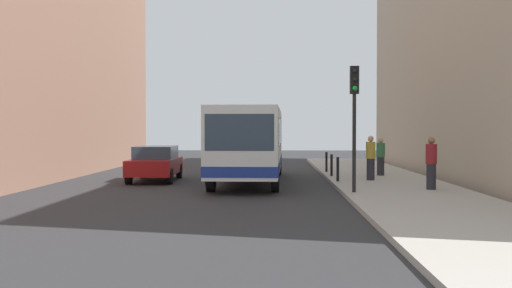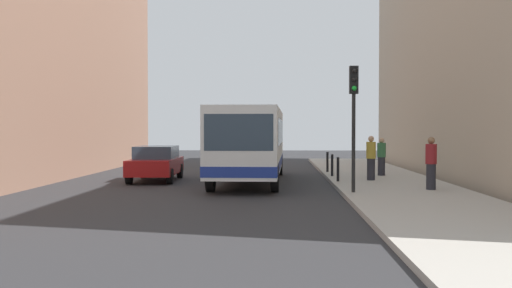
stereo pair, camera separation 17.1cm
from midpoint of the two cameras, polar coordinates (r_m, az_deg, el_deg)
The scene contains 11 objects.
ground_plane at distance 22.70m, azimuth -0.92°, elevation -4.18°, with size 80.00×80.00×0.00m, color #2D2D30.
sidewalk at distance 23.09m, azimuth 12.63°, elevation -3.93°, with size 4.40×40.00×0.15m, color #ADA89E.
bus at distance 25.50m, azimuth -0.75°, elevation 0.32°, with size 2.77×11.07×3.00m.
car_beside_bus at distance 26.38m, azimuth -9.49°, elevation -1.71°, with size 1.96×4.45×1.48m.
traffic_light at distance 20.21m, azimuth 8.87°, elevation 3.64°, with size 0.28×0.33×4.10m.
bollard_near at distance 24.38m, azimuth 7.39°, elevation -2.33°, with size 0.11×0.11×0.95m, color black.
bollard_mid at distance 26.97m, azimuth 6.84°, elevation -1.97°, with size 0.11×0.11×0.95m, color black.
bollard_far at distance 29.57m, azimuth 6.39°, elevation -1.66°, with size 0.11×0.11×0.95m, color black.
pedestrian_near_signal at distance 21.69m, azimuth 15.73°, elevation -1.72°, with size 0.38×0.38×1.79m.
pedestrian_mid_sidewalk at distance 25.08m, azimuth 10.39°, elevation -1.28°, with size 0.38×0.38×1.78m.
pedestrian_far_sidewalk at distance 27.68m, azimuth 11.31°, elevation -1.16°, with size 0.38×0.38×1.67m.
Camera 1 is at (0.95, -22.57, 2.22)m, focal length 43.13 mm.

